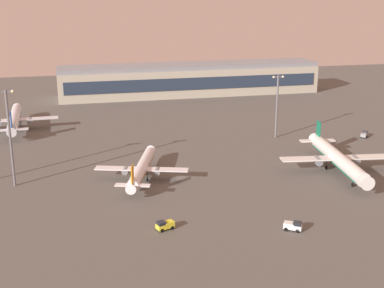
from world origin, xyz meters
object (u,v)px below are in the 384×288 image
(airplane_mid_apron, at_px, (142,168))
(baggage_tractor, at_px, (293,226))
(apron_light_central, at_px, (277,102))
(maintenance_van, at_px, (165,225))
(airplane_terminal_side, at_px, (15,119))
(airplane_far_stand, at_px, (337,158))
(cargo_loader, at_px, (364,134))
(apron_light_west, at_px, (10,132))

(airplane_mid_apron, bearing_deg, baggage_tractor, -37.52)
(apron_light_central, bearing_deg, maintenance_van, -129.05)
(airplane_mid_apron, distance_m, airplane_terminal_side, 79.88)
(airplane_far_stand, relative_size, baggage_tractor, 9.80)
(apron_light_central, bearing_deg, airplane_terminal_side, 160.11)
(airplane_far_stand, xyz_separation_m, cargo_loader, (29.42, 32.79, -3.14))
(baggage_tractor, height_order, apron_light_central, apron_light_central)
(maintenance_van, relative_size, apron_light_central, 0.19)
(baggage_tractor, xyz_separation_m, apron_light_west, (-65.18, 45.41, 14.55))
(baggage_tractor, distance_m, apron_light_central, 81.12)
(airplane_far_stand, distance_m, airplane_mid_apron, 59.46)
(maintenance_van, relative_size, apron_light_west, 0.16)
(airplane_far_stand, bearing_deg, airplane_terminal_side, -29.26)
(apron_light_west, bearing_deg, baggage_tractor, -34.87)
(baggage_tractor, bearing_deg, apron_light_central, -166.42)
(airplane_far_stand, relative_size, airplane_terminal_side, 1.02)
(airplane_far_stand, bearing_deg, airplane_mid_apron, 0.97)
(airplane_mid_apron, relative_size, baggage_tractor, 7.60)
(airplane_far_stand, bearing_deg, apron_light_west, 1.58)
(cargo_loader, bearing_deg, airplane_far_stand, -88.94)
(cargo_loader, distance_m, apron_light_central, 35.85)
(airplane_mid_apron, bearing_deg, maintenance_van, -71.69)
(airplane_mid_apron, height_order, cargo_loader, airplane_mid_apron)
(baggage_tractor, bearing_deg, airplane_terminal_side, -114.67)
(baggage_tractor, height_order, apron_light_west, apron_light_west)
(airplane_mid_apron, relative_size, apron_light_west, 1.24)
(cargo_loader, relative_size, apron_light_central, 0.18)
(apron_light_west, bearing_deg, maintenance_van, -46.35)
(airplane_mid_apron, bearing_deg, cargo_loader, 33.98)
(airplane_far_stand, height_order, apron_light_central, apron_light_central)
(airplane_terminal_side, relative_size, cargo_loader, 9.97)
(airplane_far_stand, xyz_separation_m, apron_light_west, (-95.03, 10.36, 11.42))
(airplane_mid_apron, bearing_deg, apron_light_central, 48.78)
(airplane_far_stand, distance_m, baggage_tractor, 46.15)
(airplane_mid_apron, distance_m, baggage_tractor, 51.29)
(cargo_loader, xyz_separation_m, apron_light_west, (-124.45, -22.43, 14.55))
(airplane_mid_apron, xyz_separation_m, apron_light_west, (-36.00, 3.30, 12.30))
(apron_light_west, relative_size, apron_light_central, 1.17)
(airplane_far_stand, xyz_separation_m, apron_light_central, (-3.30, 40.58, 9.29))
(cargo_loader, height_order, baggage_tractor, same)
(airplane_far_stand, height_order, baggage_tractor, airplane_far_stand)
(airplane_terminal_side, height_order, baggage_tractor, airplane_terminal_side)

